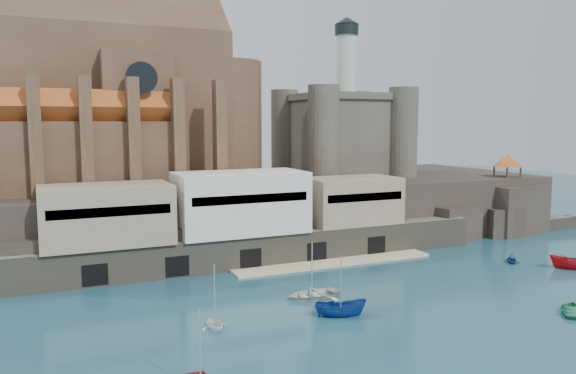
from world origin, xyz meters
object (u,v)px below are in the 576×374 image
(church, at_px, (115,108))
(boat_2, at_px, (341,316))
(castle_keep, at_px, (342,131))
(pavilion, at_px, (508,162))

(church, relative_size, boat_2, 8.68)
(castle_keep, xyz_separation_m, boat_2, (-23.98, -42.43, -18.31))
(castle_keep, height_order, boat_2, castle_keep)
(castle_keep, bearing_deg, church, 178.89)
(boat_2, bearing_deg, church, 39.16)
(castle_keep, relative_size, boat_2, 5.41)
(church, xyz_separation_m, boat_2, (16.23, -43.21, -22.13))
(castle_keep, bearing_deg, boat_2, -119.47)
(pavilion, xyz_separation_m, boat_2, (-49.90, -27.35, -12.73))
(castle_keep, height_order, pavilion, castle_keep)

